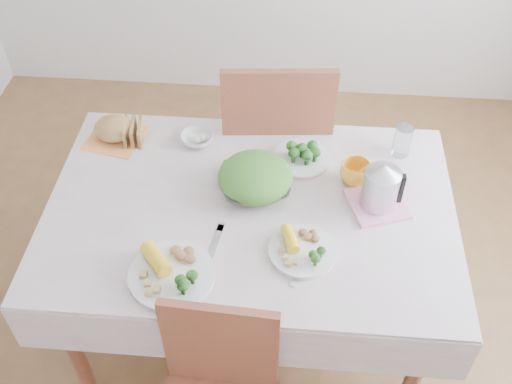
# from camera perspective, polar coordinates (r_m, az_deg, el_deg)

# --- Properties ---
(floor) EXTENTS (3.60, 3.60, 0.00)m
(floor) POSITION_cam_1_polar(r_m,az_deg,el_deg) (2.80, -0.45, -12.09)
(floor) COLOR brown
(floor) RESTS_ON ground
(dining_table) EXTENTS (1.40, 0.90, 0.75)m
(dining_table) POSITION_cam_1_polar(r_m,az_deg,el_deg) (2.50, -0.50, -7.47)
(dining_table) COLOR brown
(dining_table) RESTS_ON floor
(tablecloth) EXTENTS (1.50, 1.00, 0.01)m
(tablecloth) POSITION_cam_1_polar(r_m,az_deg,el_deg) (2.20, -0.56, -1.50)
(tablecloth) COLOR beige
(tablecloth) RESTS_ON dining_table
(chair_far) EXTENTS (0.52, 0.52, 1.07)m
(chair_far) POSITION_cam_1_polar(r_m,az_deg,el_deg) (2.87, 1.78, 3.91)
(chair_far) COLOR brown
(chair_far) RESTS_ON floor
(salad_bowl) EXTENTS (0.31, 0.31, 0.06)m
(salad_bowl) POSITION_cam_1_polar(r_m,az_deg,el_deg) (2.24, -0.06, 0.83)
(salad_bowl) COLOR white
(salad_bowl) RESTS_ON tablecloth
(dinner_plate_left) EXTENTS (0.36, 0.36, 0.02)m
(dinner_plate_left) POSITION_cam_1_polar(r_m,az_deg,el_deg) (2.00, -8.02, -7.87)
(dinner_plate_left) COLOR white
(dinner_plate_left) RESTS_ON tablecloth
(dinner_plate_right) EXTENTS (0.24, 0.24, 0.02)m
(dinner_plate_right) POSITION_cam_1_polar(r_m,az_deg,el_deg) (2.05, 4.42, -5.63)
(dinner_plate_right) COLOR white
(dinner_plate_right) RESTS_ON tablecloth
(broccoli_plate) EXTENTS (0.26, 0.26, 0.02)m
(broccoli_plate) POSITION_cam_1_polar(r_m,az_deg,el_deg) (2.38, 4.33, 3.19)
(broccoli_plate) COLOR beige
(broccoli_plate) RESTS_ON tablecloth
(napkin) EXTENTS (0.25, 0.25, 0.00)m
(napkin) POSITION_cam_1_polar(r_m,az_deg,el_deg) (2.55, -13.23, 5.06)
(napkin) COLOR #FF934B
(napkin) RESTS_ON tablecloth
(bread_loaf) EXTENTS (0.17, 0.17, 0.09)m
(bread_loaf) POSITION_cam_1_polar(r_m,az_deg,el_deg) (2.51, -13.44, 6.03)
(bread_loaf) COLOR olive
(bread_loaf) RESTS_ON napkin
(fruit_bowl) EXTENTS (0.16, 0.16, 0.04)m
(fruit_bowl) POSITION_cam_1_polar(r_m,az_deg,el_deg) (2.46, -5.63, 5.07)
(fruit_bowl) COLOR white
(fruit_bowl) RESTS_ON tablecloth
(yellow_mug) EXTENTS (0.12, 0.12, 0.09)m
(yellow_mug) POSITION_cam_1_polar(r_m,az_deg,el_deg) (2.29, 9.43, 1.82)
(yellow_mug) COLOR #FFAD28
(yellow_mug) RESTS_ON tablecloth
(glass_tumbler) EXTENTS (0.09, 0.09, 0.13)m
(glass_tumbler) POSITION_cam_1_polar(r_m,az_deg,el_deg) (2.43, 13.75, 4.71)
(glass_tumbler) COLOR white
(glass_tumbler) RESTS_ON tablecloth
(pink_tray) EXTENTS (0.25, 0.25, 0.02)m
(pink_tray) POSITION_cam_1_polar(r_m,az_deg,el_deg) (2.24, 11.45, -1.11)
(pink_tray) COLOR pink
(pink_tray) RESTS_ON tablecloth
(electric_kettle) EXTENTS (0.14, 0.14, 0.18)m
(electric_kettle) POSITION_cam_1_polar(r_m,az_deg,el_deg) (2.16, 11.88, 0.95)
(electric_kettle) COLOR #B2B5BA
(electric_kettle) RESTS_ON pink_tray
(fork_left) EXTENTS (0.05, 0.19, 0.00)m
(fork_left) POSITION_cam_1_polar(r_m,az_deg,el_deg) (2.08, -4.00, -5.07)
(fork_left) COLOR silver
(fork_left) RESTS_ON tablecloth
(fork_right) EXTENTS (0.11, 0.18, 0.00)m
(fork_right) POSITION_cam_1_polar(r_m,az_deg,el_deg) (2.02, 4.80, -7.13)
(fork_right) COLOR silver
(fork_right) RESTS_ON tablecloth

